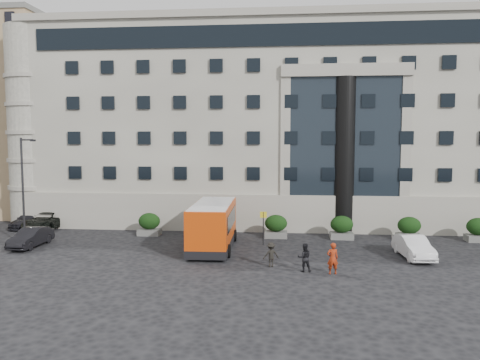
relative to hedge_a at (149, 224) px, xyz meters
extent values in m
plane|color=black|center=(4.00, -7.80, -0.93)|extent=(120.00, 120.00, 0.00)
cube|color=gray|center=(10.00, 14.20, 8.07)|extent=(44.00, 24.00, 18.00)
cylinder|color=black|center=(16.00, 2.50, 5.57)|extent=(1.80, 1.80, 13.00)
cube|color=#998059|center=(-20.00, 12.20, 9.07)|extent=(14.00, 14.00, 20.00)
cube|color=brown|center=(-23.00, 30.20, 10.07)|extent=(13.00, 13.00, 22.00)
cube|color=#595957|center=(0.00, 0.00, -0.68)|extent=(1.80, 1.20, 0.50)
ellipsoid|color=black|center=(0.00, 0.00, 0.24)|extent=(1.80, 1.26, 1.34)
cube|color=#595957|center=(5.20, 0.00, -0.68)|extent=(1.80, 1.20, 0.50)
ellipsoid|color=black|center=(5.20, 0.00, 0.24)|extent=(1.80, 1.26, 1.34)
cube|color=#595957|center=(10.40, 0.00, -0.68)|extent=(1.80, 1.20, 0.50)
ellipsoid|color=black|center=(10.40, 0.00, 0.24)|extent=(1.80, 1.26, 1.34)
cube|color=#595957|center=(15.60, 0.00, -0.68)|extent=(1.80, 1.20, 0.50)
ellipsoid|color=black|center=(15.60, 0.00, 0.24)|extent=(1.80, 1.26, 1.34)
cube|color=#595957|center=(20.80, 0.00, -0.68)|extent=(1.80, 1.20, 0.50)
ellipsoid|color=black|center=(20.80, 0.00, 0.24)|extent=(1.80, 1.26, 1.34)
cube|color=#595957|center=(26.00, 0.00, -0.68)|extent=(1.80, 1.20, 0.50)
ellipsoid|color=black|center=(26.00, 0.00, 0.24)|extent=(1.80, 1.26, 1.34)
cylinder|color=#262628|center=(-8.00, -4.80, 3.07)|extent=(0.16, 0.16, 8.00)
cylinder|color=#262628|center=(-7.55, -4.80, 6.92)|extent=(0.90, 0.12, 0.12)
cube|color=black|center=(-7.10, -4.80, 6.87)|extent=(0.35, 0.18, 0.14)
cylinder|color=#262628|center=(9.50, -2.80, 0.32)|extent=(0.08, 0.08, 2.50)
cube|color=yellow|center=(9.50, -2.80, 1.37)|extent=(0.50, 0.06, 0.45)
cube|color=#C13A09|center=(5.92, -4.20, 0.98)|extent=(2.86, 7.94, 2.72)
cube|color=black|center=(5.92, -4.20, -0.48)|extent=(2.90, 7.98, 0.55)
cube|color=black|center=(5.92, -4.20, 1.27)|extent=(2.89, 6.21, 1.18)
cube|color=silver|center=(5.92, -4.20, 2.29)|extent=(2.72, 7.54, 0.18)
cylinder|color=black|center=(4.62, -6.75, -0.48)|extent=(0.30, 0.91, 0.90)
cylinder|color=black|center=(7.32, -6.70, -0.48)|extent=(0.30, 0.91, 0.90)
cylinder|color=black|center=(4.52, -1.71, -0.48)|extent=(0.30, 0.91, 0.90)
cylinder|color=black|center=(7.22, -1.65, -0.48)|extent=(0.30, 0.91, 0.90)
cube|color=maroon|center=(-11.67, 9.19, 0.71)|extent=(2.95, 4.12, 2.65)
cube|color=maroon|center=(-11.28, 6.46, 0.29)|extent=(2.55, 2.01, 1.80)
cube|color=black|center=(-11.18, 5.72, 0.66)|extent=(2.01, 0.40, 0.85)
cylinder|color=black|center=(-12.45, 6.40, -0.48)|extent=(0.40, 0.92, 0.89)
cylinder|color=black|center=(-10.14, 6.73, -0.48)|extent=(0.40, 0.92, 0.89)
cylinder|color=black|center=(-12.95, 9.86, -0.48)|extent=(0.40, 0.92, 0.89)
cylinder|color=black|center=(-10.64, 10.19, -0.48)|extent=(0.40, 0.92, 0.89)
imported|color=black|center=(-7.50, -4.86, -0.23)|extent=(1.58, 4.26, 1.39)
imported|color=black|center=(-11.68, 2.40, -0.27)|extent=(2.18, 4.65, 1.31)
imported|color=black|center=(-9.76, 1.89, -0.19)|extent=(2.79, 5.47, 1.48)
imported|color=silver|center=(19.63, -5.60, -0.19)|extent=(1.93, 4.60, 1.48)
imported|color=#98290F|center=(13.86, -9.93, 0.00)|extent=(0.75, 0.57, 1.86)
imported|color=black|center=(12.24, -9.55, -0.07)|extent=(0.91, 0.75, 1.71)
imported|color=black|center=(10.22, -8.71, -0.16)|extent=(1.11, 0.82, 1.53)
camera|label=1|loc=(10.91, -37.14, 6.96)|focal=35.00mm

